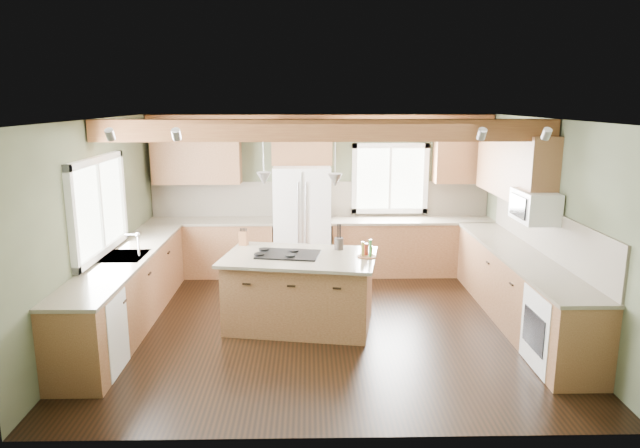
{
  "coord_description": "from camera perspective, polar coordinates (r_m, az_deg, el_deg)",
  "views": [
    {
      "loc": [
        -0.2,
        -6.86,
        2.83
      ],
      "look_at": [
        -0.05,
        0.3,
        1.26
      ],
      "focal_mm": 32.0,
      "sensor_mm": 36.0,
      "label": 1
    }
  ],
  "objects": [
    {
      "name": "sink",
      "position": [
        7.54,
        -18.93,
        -3.13
      ],
      "size": [
        0.5,
        0.65,
        0.03
      ],
      "primitive_type": "cube",
      "color": "#262628",
      "rests_on": "counter_left"
    },
    {
      "name": "backsplash_back",
      "position": [
        9.49,
        0.05,
        2.53
      ],
      "size": [
        5.58,
        0.03,
        0.58
      ],
      "primitive_type": "cube",
      "color": "brown",
      "rests_on": "wall_back"
    },
    {
      "name": "wall_back",
      "position": [
        9.49,
        0.05,
        3.08
      ],
      "size": [
        5.6,
        0.0,
        5.6
      ],
      "primitive_type": "plane",
      "rotation": [
        1.57,
        0.0,
        0.0
      ],
      "color": "#3F4531",
      "rests_on": "ground"
    },
    {
      "name": "pendant_left",
      "position": [
        7.04,
        -5.64,
        4.54
      ],
      "size": [
        0.18,
        0.18,
        0.16
      ],
      "primitive_type": "cone",
      "rotation": [
        3.14,
        0.0,
        0.0
      ],
      "color": "#B2B2B7",
      "rests_on": "ceiling"
    },
    {
      "name": "base_cab_back_left",
      "position": [
        9.51,
        -10.77,
        -2.42
      ],
      "size": [
        2.02,
        0.6,
        0.88
      ],
      "primitive_type": "cube",
      "color": "brown",
      "rests_on": "floor"
    },
    {
      "name": "island_top",
      "position": [
        7.15,
        -2.04,
        -3.32
      ],
      "size": [
        2.05,
        1.5,
        0.04
      ],
      "primitive_type": "cube",
      "rotation": [
        0.0,
        0.0,
        -0.17
      ],
      "color": "brown",
      "rests_on": "island"
    },
    {
      "name": "faucet",
      "position": [
        7.45,
        -17.69,
        -2.07
      ],
      "size": [
        0.02,
        0.02,
        0.28
      ],
      "primitive_type": "cylinder",
      "color": "#B2B2B7",
      "rests_on": "sink"
    },
    {
      "name": "bottle_tray",
      "position": [
        7.07,
        4.71,
        -2.47
      ],
      "size": [
        0.28,
        0.28,
        0.22
      ],
      "primitive_type": null,
      "rotation": [
        0.0,
        0.0,
        -0.22
      ],
      "color": "brown",
      "rests_on": "island_top"
    },
    {
      "name": "backsplash_right",
      "position": [
        7.7,
        21.65,
        -0.68
      ],
      "size": [
        0.03,
        3.7,
        0.58
      ],
      "primitive_type": "cube",
      "color": "brown",
      "rests_on": "wall_right"
    },
    {
      "name": "upper_cab_back_left",
      "position": [
        9.4,
        -12.23,
        6.71
      ],
      "size": [
        1.4,
        0.35,
        0.9
      ],
      "primitive_type": "cube",
      "color": "brown",
      "rests_on": "wall_back"
    },
    {
      "name": "island",
      "position": [
        7.28,
        -2.01,
        -6.81
      ],
      "size": [
        1.92,
        1.36,
        0.88
      ],
      "primitive_type": "cube",
      "rotation": [
        0.0,
        0.0,
        -0.17
      ],
      "color": "brown",
      "rests_on": "floor"
    },
    {
      "name": "ceiling",
      "position": [
        6.87,
        0.49,
        10.43
      ],
      "size": [
        5.6,
        5.6,
        0.0
      ],
      "primitive_type": "plane",
      "rotation": [
        3.14,
        0.0,
        0.0
      ],
      "color": "silver",
      "rests_on": "wall_back"
    },
    {
      "name": "counter_back_left",
      "position": [
        9.4,
        -10.89,
        0.29
      ],
      "size": [
        2.06,
        0.64,
        0.04
      ],
      "primitive_type": "cube",
      "color": "brown",
      "rests_on": "base_cab_back_left"
    },
    {
      "name": "upper_cab_over_fridge",
      "position": [
        9.21,
        -1.81,
        8.12
      ],
      "size": [
        0.96,
        0.35,
        0.7
      ],
      "primitive_type": "cube",
      "color": "brown",
      "rests_on": "wall_back"
    },
    {
      "name": "counter_right",
      "position": [
        7.67,
        19.5,
        -2.95
      ],
      "size": [
        0.64,
        3.74,
        0.04
      ],
      "primitive_type": "cube",
      "color": "brown",
      "rests_on": "base_cab_right"
    },
    {
      "name": "window_back",
      "position": [
        9.53,
        7.0,
        4.55
      ],
      "size": [
        1.1,
        0.04,
        1.0
      ],
      "primitive_type": "cube",
      "color": "white",
      "rests_on": "wall_back"
    },
    {
      "name": "wall_left",
      "position": [
        7.5,
        -21.44,
        -0.29
      ],
      "size": [
        0.0,
        5.0,
        5.0
      ],
      "primitive_type": "plane",
      "rotation": [
        1.57,
        0.0,
        1.57
      ],
      "color": "#3F4531",
      "rests_on": "ground"
    },
    {
      "name": "refrigerator",
      "position": [
        9.19,
        -1.78,
        0.23
      ],
      "size": [
        0.9,
        0.74,
        1.8
      ],
      "primitive_type": "cube",
      "color": "white",
      "rests_on": "floor"
    },
    {
      "name": "base_cab_left",
      "position": [
        7.67,
        -18.69,
        -6.48
      ],
      "size": [
        0.6,
        3.7,
        0.88
      ],
      "primitive_type": "cube",
      "color": "brown",
      "rests_on": "floor"
    },
    {
      "name": "upper_cab_back_corner",
      "position": [
        9.56,
        14.08,
        6.71
      ],
      "size": [
        0.9,
        0.35,
        0.9
      ],
      "primitive_type": "cube",
      "color": "brown",
      "rests_on": "wall_back"
    },
    {
      "name": "counter_back_right",
      "position": [
        9.42,
        9.18,
        0.38
      ],
      "size": [
        2.66,
        0.64,
        0.04
      ],
      "primitive_type": "cube",
      "color": "brown",
      "rests_on": "base_cab_back_right"
    },
    {
      "name": "knife_block",
      "position": [
        7.69,
        -7.65,
        -1.42
      ],
      "size": [
        0.13,
        0.11,
        0.19
      ],
      "primitive_type": "cube",
      "rotation": [
        0.0,
        0.0,
        -0.29
      ],
      "color": "brown",
      "rests_on": "island_top"
    },
    {
      "name": "base_cab_right",
      "position": [
        7.8,
        19.26,
        -6.21
      ],
      "size": [
        0.6,
        3.7,
        0.88
      ],
      "primitive_type": "cube",
      "color": "brown",
      "rests_on": "floor"
    },
    {
      "name": "soffit_trim",
      "position": [
        9.27,
        0.06,
        10.57
      ],
      "size": [
        5.55,
        0.2,
        0.1
      ],
      "primitive_type": "cube",
      "color": "brown",
      "rests_on": "ceiling"
    },
    {
      "name": "upper_cab_right",
      "position": [
        8.31,
        18.8,
        5.62
      ],
      "size": [
        0.35,
        2.2,
        0.9
      ],
      "primitive_type": "cube",
      "color": "brown",
      "rests_on": "wall_right"
    },
    {
      "name": "oven",
      "position": [
        6.67,
        23.04,
        -9.77
      ],
      "size": [
        0.6,
        0.72,
        0.84
      ],
      "primitive_type": "cube",
      "color": "white",
      "rests_on": "floor"
    },
    {
      "name": "base_cab_back_right",
      "position": [
        9.53,
        9.09,
        -2.33
      ],
      "size": [
        2.62,
        0.6,
        0.88
      ],
      "primitive_type": "cube",
      "color": "brown",
      "rests_on": "floor"
    },
    {
      "name": "window_left",
      "position": [
        7.49,
        -21.32,
        1.66
      ],
      "size": [
        0.04,
        1.6,
        1.05
      ],
      "primitive_type": "cube",
      "color": "white",
      "rests_on": "wall_left"
    },
    {
      "name": "wall_right",
      "position": [
        7.65,
        21.95,
        -0.1
      ],
      "size": [
        0.0,
        5.0,
        5.0
      ],
      "primitive_type": "plane",
      "rotation": [
        1.57,
        0.0,
        -1.57
      ],
      "color": "#3F4531",
      "rests_on": "ground"
    },
    {
      "name": "utensil_crock",
      "position": [
        7.4,
        1.9,
        -1.99
      ],
      "size": [
        0.12,
        0.12,
        0.16
      ],
      "primitive_type": "cylinder",
      "rotation": [
        0.0,
        0.0,
        -0.06
      ],
      "color": "#372F2C",
      "rests_on": "island_top"
    },
    {
      "name": "ceiling_beam",
      "position": [
        6.89,
        0.49,
        9.36
      ],
      "size": [
        5.55,
        0.26,
        0.26
      ],
      "primitive_type": "cube",
      "color": "brown",
      "rests_on": "ceiling"
    },
    {
      "name": "microwave",
      "position": [
        7.47,
        20.7,
        1.68
      ],
      "size": [
        0.4,
        0.7,
        0.38
      ],
      "primitive_type": "cube",
      "color": "white",
      "rests_on": "wall_right"
    },
    {
      "name": "cooktop",
      "position": [
        7.17,
        -3.2,
        -3.04
      ],
      "size": [
        0.84,
        0.63,
        0.02
      ],
      "primitive_type": "cube",
      "rotation": [
        0.0,
        0.0,
        -0.17
      ],
      "color": "black",
      "rests_on": "island_top"
    },
    {
      "name": "pendant_right",
      "position": [
        6.88,
        1.52,
        4.41
      ],
      "size": [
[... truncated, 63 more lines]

